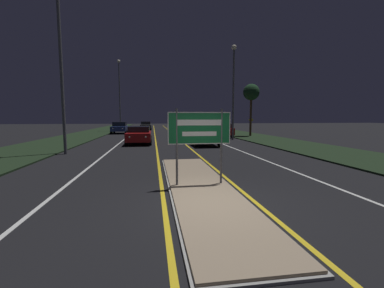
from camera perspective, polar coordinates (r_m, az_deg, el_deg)
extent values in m
plane|color=black|center=(6.62, 4.30, -13.34)|extent=(160.00, 160.00, 0.00)
cube|color=#999993|center=(8.18, 1.62, -9.34)|extent=(1.96, 9.67, 0.05)
cube|color=gray|center=(8.17, 1.62, -9.17)|extent=(1.84, 9.55, 0.10)
cube|color=black|center=(27.39, -25.86, 0.91)|extent=(5.00, 100.00, 0.08)
cube|color=black|center=(28.36, 13.96, 1.49)|extent=(5.00, 100.00, 0.08)
cube|color=gold|center=(31.16, -8.25, 1.94)|extent=(0.12, 70.00, 0.01)
cube|color=gold|center=(31.26, -3.96, 2.00)|extent=(0.12, 70.00, 0.01)
cube|color=silver|center=(31.28, -13.81, 1.84)|extent=(0.12, 70.00, 0.01)
cube|color=silver|center=(31.66, 1.52, 2.06)|extent=(0.12, 70.00, 0.01)
cube|color=silver|center=(31.69, -19.22, 1.73)|extent=(0.10, 70.00, 0.01)
cube|color=silver|center=(32.33, 6.76, 2.10)|extent=(0.10, 70.00, 0.01)
cylinder|color=#56565B|center=(7.85, -3.40, -0.72)|extent=(0.07, 0.07, 2.34)
cylinder|color=#56565B|center=(8.10, 6.53, -0.54)|extent=(0.07, 0.07, 2.34)
cube|color=#146033|center=(7.90, 1.66, 3.55)|extent=(1.95, 0.04, 0.99)
cube|color=white|center=(7.87, 1.68, 3.54)|extent=(1.95, 0.00, 0.99)
cube|color=#146033|center=(7.87, 1.69, 3.54)|extent=(1.89, 0.01, 0.93)
cube|color=white|center=(7.86, 1.70, 4.80)|extent=(1.36, 0.01, 0.18)
cube|color=white|center=(7.88, 1.69, 2.29)|extent=(1.07, 0.01, 0.14)
cylinder|color=#56565B|center=(17.08, -27.10, 15.63)|extent=(0.18, 0.18, 10.46)
cylinder|color=#56565B|center=(41.17, -15.77, 9.99)|extent=(0.18, 0.18, 10.40)
sphere|color=#F9EAC6|center=(41.90, -15.98, 17.29)|extent=(0.46, 0.46, 0.46)
cylinder|color=#56565B|center=(25.04, 9.16, 10.67)|extent=(0.18, 0.18, 8.51)
sphere|color=#F9EAC6|center=(25.77, 9.34, 20.45)|extent=(0.46, 0.46, 0.46)
cube|color=silver|center=(20.35, 2.69, 1.58)|extent=(1.83, 4.79, 0.56)
cube|color=black|center=(20.03, 2.86, 3.00)|extent=(1.61, 2.49, 0.48)
sphere|color=red|center=(17.91, 2.41, 1.20)|extent=(0.14, 0.14, 0.14)
sphere|color=red|center=(18.16, 5.93, 1.24)|extent=(0.14, 0.14, 0.14)
cylinder|color=black|center=(21.68, -0.36, 1.11)|extent=(0.22, 0.67, 0.67)
cylinder|color=black|center=(22.00, 4.16, 1.17)|extent=(0.22, 0.67, 0.67)
cylinder|color=black|center=(18.76, 0.96, 0.34)|extent=(0.22, 0.67, 0.67)
cylinder|color=black|center=(19.13, 6.14, 0.42)|extent=(0.22, 0.67, 0.67)
cube|color=maroon|center=(28.38, 6.36, 2.93)|extent=(1.89, 4.32, 0.69)
cube|color=black|center=(28.10, 6.51, 4.07)|extent=(1.66, 2.24, 0.45)
sphere|color=red|center=(26.16, 6.34, 2.87)|extent=(0.14, 0.14, 0.14)
sphere|color=red|center=(26.49, 8.79, 2.87)|extent=(0.14, 0.14, 0.14)
cylinder|color=black|center=(29.48, 3.98, 2.40)|extent=(0.22, 0.67, 0.67)
cylinder|color=black|center=(29.93, 7.36, 2.41)|extent=(0.22, 0.67, 0.67)
cylinder|color=black|center=(26.88, 5.23, 2.03)|extent=(0.22, 0.67, 0.67)
cylinder|color=black|center=(27.37, 8.91, 2.06)|extent=(0.22, 0.67, 0.67)
cube|color=silver|center=(41.76, 0.87, 3.95)|extent=(1.86, 4.10, 0.67)
cube|color=black|center=(41.50, 0.93, 4.70)|extent=(1.64, 2.13, 0.44)
sphere|color=red|center=(39.66, 0.53, 3.97)|extent=(0.14, 0.14, 0.14)
sphere|color=red|center=(39.86, 2.18, 3.97)|extent=(0.14, 0.14, 0.14)
cylinder|color=black|center=(42.89, -0.59, 3.56)|extent=(0.22, 0.70, 0.70)
cylinder|color=black|center=(43.18, 1.75, 3.58)|extent=(0.22, 0.70, 0.70)
cylinder|color=black|center=(40.38, -0.08, 3.41)|extent=(0.22, 0.70, 0.70)
cylinder|color=black|center=(40.68, 2.41, 3.42)|extent=(0.22, 0.70, 0.70)
cube|color=maroon|center=(21.39, -11.68, 1.73)|extent=(1.89, 4.18, 0.67)
cube|color=black|center=(21.61, -11.68, 3.25)|extent=(1.66, 2.17, 0.45)
sphere|color=white|center=(19.36, -13.72, 1.49)|extent=(0.14, 0.14, 0.14)
sphere|color=white|center=(19.30, -10.25, 1.55)|extent=(0.14, 0.14, 0.14)
cylinder|color=black|center=(20.20, -14.41, 0.47)|extent=(0.22, 0.61, 0.61)
cylinder|color=black|center=(20.10, -9.27, 0.55)|extent=(0.22, 0.61, 0.61)
cylinder|color=black|center=(22.77, -13.77, 1.09)|extent=(0.22, 0.61, 0.61)
cylinder|color=black|center=(22.68, -9.21, 1.17)|extent=(0.22, 0.61, 0.61)
cube|color=navy|center=(35.55, -15.77, 3.34)|extent=(1.90, 4.07, 0.63)
cube|color=black|center=(35.77, -15.75, 4.31)|extent=(1.67, 2.12, 0.55)
sphere|color=white|center=(33.63, -17.19, 3.30)|extent=(0.14, 0.14, 0.14)
sphere|color=white|center=(33.48, -15.19, 3.34)|extent=(0.14, 0.14, 0.14)
cylinder|color=black|center=(34.44, -17.51, 2.69)|extent=(0.22, 0.71, 0.71)
cylinder|color=black|center=(34.21, -14.50, 2.75)|extent=(0.22, 0.71, 0.71)
cylinder|color=black|center=(36.93, -16.92, 2.91)|extent=(0.22, 0.71, 0.71)
cylinder|color=black|center=(36.72, -14.11, 2.97)|extent=(0.22, 0.71, 0.71)
cube|color=#4C514C|center=(44.47, -10.21, 3.91)|extent=(1.77, 4.18, 0.63)
cube|color=black|center=(44.70, -10.22, 4.64)|extent=(1.56, 2.18, 0.49)
sphere|color=white|center=(42.41, -11.03, 3.90)|extent=(0.14, 0.14, 0.14)
sphere|color=white|center=(42.38, -9.54, 3.92)|extent=(0.14, 0.14, 0.14)
cylinder|color=black|center=(43.21, -11.37, 3.40)|extent=(0.22, 0.61, 0.61)
cylinder|color=black|center=(43.17, -9.13, 3.44)|extent=(0.22, 0.61, 0.61)
cylinder|color=black|center=(45.80, -11.22, 3.55)|extent=(0.22, 0.61, 0.61)
cylinder|color=black|center=(45.76, -9.11, 3.58)|extent=(0.22, 0.61, 0.61)
cylinder|color=#56565B|center=(31.18, 12.93, 3.67)|extent=(0.06, 0.06, 1.82)
cube|color=yellow|center=(31.16, 12.97, 5.23)|extent=(0.60, 0.02, 0.60)
cylinder|color=#4C3823|center=(29.50, 12.92, 6.08)|extent=(0.24, 0.24, 4.44)
sphere|color=#19381E|center=(29.63, 13.04, 11.17)|extent=(1.80, 1.80, 1.80)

